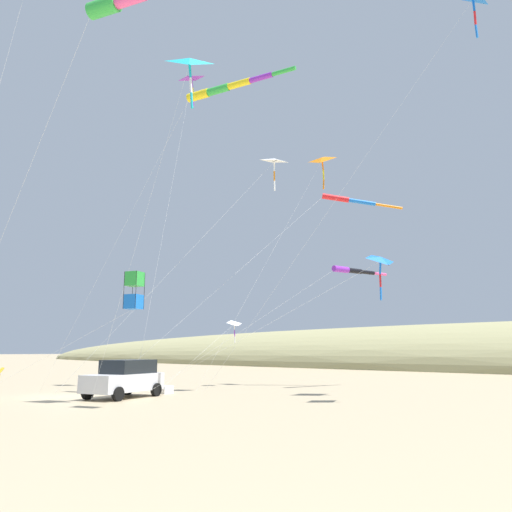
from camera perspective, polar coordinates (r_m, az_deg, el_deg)
name	(u,v)px	position (r m, az deg, el deg)	size (l,w,h in m)	color
ground_plane	(65,397)	(28.54, -20.58, -14.52)	(600.00, 600.00, 0.00)	tan
dune_ridge_grassy	(485,369)	(71.96, 24.26, -11.44)	(28.00, 240.00, 11.67)	#938E60
parked_car	(125,378)	(27.05, -14.43, -13.08)	(4.67, 3.15, 1.85)	silver
cooler_box	(167,390)	(29.09, -9.92, -14.51)	(0.62, 0.42, 0.42)	white
person_child_grey_jacket	(128,375)	(32.25, -14.06, -12.81)	(0.49, 0.39, 1.55)	silver
kite_box_yellow_midlevel	(134,291)	(21.89, -13.48, -3.78)	(3.09, 10.59, 5.56)	green
kite_windsock_small_distant	(349,200)	(35.49, 10.41, 6.14)	(17.64, 7.97, 12.91)	red
kite_delta_checkered_midright	(322,160)	(36.37, 7.36, 10.57)	(8.53, 4.43, 15.83)	orange
kite_delta_long_streamer_right	(274,162)	(30.76, 2.01, 10.51)	(11.03, 6.03, 13.63)	white
kite_delta_long_streamer_left	(190,62)	(25.38, -7.43, 20.67)	(2.58, 5.40, 15.96)	#1EB7C6
kite_delta_purple_drifting	(380,261)	(24.25, 13.74, -0.50)	(6.90, 10.91, 6.79)	blue
kite_windsock_green_low_center	(118,3)	(19.74, -15.18, 25.61)	(1.92, 14.58, 14.14)	green
kite_delta_black_fish_shape	(191,79)	(36.95, -7.24, 19.06)	(5.32, 2.58, 20.84)	purple
kite_windsock_white_trailing	(224,88)	(29.96, -3.57, 18.21)	(6.74, 13.14, 16.93)	yellow
kite_windsock_blue_topmost	(353,271)	(33.81, 10.79, -1.64)	(14.17, 7.13, 7.62)	purple
kite_delta_striped_overhead	(234,324)	(34.49, -2.42, -7.55)	(7.30, 1.42, 4.36)	white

